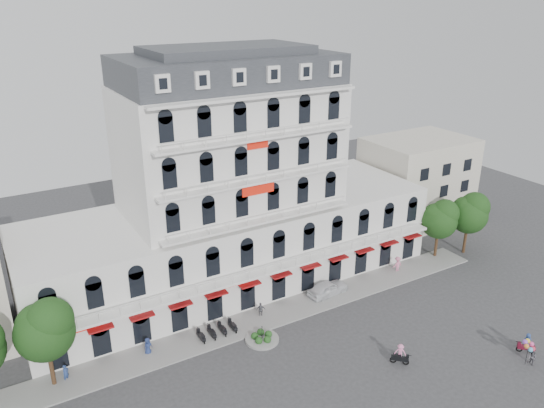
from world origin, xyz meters
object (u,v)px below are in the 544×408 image
at_px(rider_center, 400,354).
at_px(rider_east, 527,343).
at_px(parked_car, 328,288).
at_px(balloon_vendor, 531,352).

bearing_deg(rider_center, rider_east, 22.48).
height_order(parked_car, rider_east, rider_east).
distance_m(parked_car, rider_east, 19.79).
relative_size(rider_east, rider_center, 0.99).
relative_size(rider_east, balloon_vendor, 0.83).
xyz_separation_m(parked_car, balloon_vendor, (8.41, -18.48, 0.50)).
xyz_separation_m(rider_east, rider_center, (-11.06, 4.66, 0.08)).
bearing_deg(parked_car, rider_east, -157.41).
height_order(parked_car, balloon_vendor, balloon_vendor).
bearing_deg(rider_east, parked_car, -19.29).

